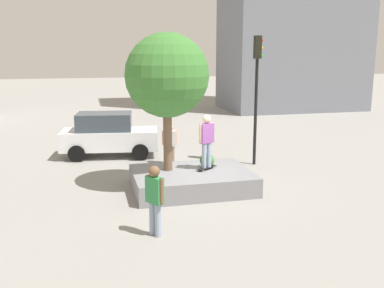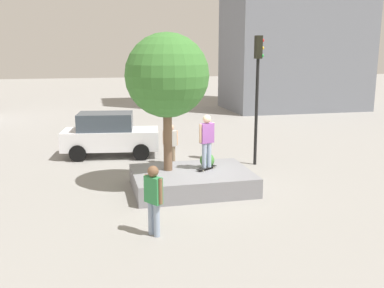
{
  "view_description": "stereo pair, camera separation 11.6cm",
  "coord_description": "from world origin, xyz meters",
  "px_view_note": "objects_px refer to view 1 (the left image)",
  "views": [
    {
      "loc": [
        -3.35,
        -13.11,
        4.44
      ],
      "look_at": [
        -0.14,
        0.04,
        1.51
      ],
      "focal_mm": 40.79,
      "sensor_mm": 36.0,
      "label": 1
    },
    {
      "loc": [
        -3.24,
        -13.14,
        4.44
      ],
      "look_at": [
        -0.14,
        0.04,
        1.51
      ],
      "focal_mm": 40.79,
      "sensor_mm": 36.0,
      "label": 2
    }
  ],
  "objects_px": {
    "plaza_tree": "(167,76)",
    "skateboarder": "(207,137)",
    "planter_ledge": "(192,180)",
    "skateboard": "(206,168)",
    "bystander_watching": "(169,141)",
    "traffic_light_corner": "(257,79)",
    "police_car": "(108,134)",
    "pedestrian_crossing": "(170,142)",
    "passerby_with_bag": "(155,196)"
  },
  "relations": [
    {
      "from": "plaza_tree",
      "to": "traffic_light_corner",
      "type": "relative_size",
      "value": 0.88
    },
    {
      "from": "skateboard",
      "to": "bystander_watching",
      "type": "height_order",
      "value": "bystander_watching"
    },
    {
      "from": "plaza_tree",
      "to": "bystander_watching",
      "type": "distance_m",
      "value": 4.16
    },
    {
      "from": "planter_ledge",
      "to": "skateboard",
      "type": "height_order",
      "value": "skateboard"
    },
    {
      "from": "skateboarder",
      "to": "traffic_light_corner",
      "type": "distance_m",
      "value": 3.97
    },
    {
      "from": "planter_ledge",
      "to": "pedestrian_crossing",
      "type": "bearing_deg",
      "value": 91.95
    },
    {
      "from": "police_car",
      "to": "pedestrian_crossing",
      "type": "relative_size",
      "value": 2.56
    },
    {
      "from": "passerby_with_bag",
      "to": "plaza_tree",
      "type": "bearing_deg",
      "value": 74.51
    },
    {
      "from": "planter_ledge",
      "to": "bystander_watching",
      "type": "distance_m",
      "value": 3.46
    },
    {
      "from": "plaza_tree",
      "to": "police_car",
      "type": "bearing_deg",
      "value": 108.4
    },
    {
      "from": "police_car",
      "to": "planter_ledge",
      "type": "bearing_deg",
      "value": -65.83
    },
    {
      "from": "pedestrian_crossing",
      "to": "passerby_with_bag",
      "type": "xyz_separation_m",
      "value": [
        -1.61,
        -6.4,
        0.07
      ]
    },
    {
      "from": "police_car",
      "to": "bystander_watching",
      "type": "xyz_separation_m",
      "value": [
        2.25,
        -1.86,
        -0.03
      ]
    },
    {
      "from": "skateboarder",
      "to": "police_car",
      "type": "bearing_deg",
      "value": 119.16
    },
    {
      "from": "planter_ledge",
      "to": "passerby_with_bag",
      "type": "relative_size",
      "value": 2.14
    },
    {
      "from": "skateboarder",
      "to": "passerby_with_bag",
      "type": "relative_size",
      "value": 0.98
    },
    {
      "from": "plaza_tree",
      "to": "skateboard",
      "type": "relative_size",
      "value": 5.61
    },
    {
      "from": "planter_ledge",
      "to": "passerby_with_bag",
      "type": "xyz_separation_m",
      "value": [
        -1.72,
        -3.27,
        0.71
      ]
    },
    {
      "from": "planter_ledge",
      "to": "plaza_tree",
      "type": "distance_m",
      "value": 3.44
    },
    {
      "from": "plaza_tree",
      "to": "skateboard",
      "type": "distance_m",
      "value": 3.23
    },
    {
      "from": "pedestrian_crossing",
      "to": "bystander_watching",
      "type": "distance_m",
      "value": 0.28
    },
    {
      "from": "skateboarder",
      "to": "traffic_light_corner",
      "type": "height_order",
      "value": "traffic_light_corner"
    },
    {
      "from": "passerby_with_bag",
      "to": "skateboard",
      "type": "bearing_deg",
      "value": 56.5
    },
    {
      "from": "skateboarder",
      "to": "bystander_watching",
      "type": "distance_m",
      "value": 3.44
    },
    {
      "from": "pedestrian_crossing",
      "to": "passerby_with_bag",
      "type": "bearing_deg",
      "value": -104.15
    },
    {
      "from": "police_car",
      "to": "bystander_watching",
      "type": "relative_size",
      "value": 2.64
    },
    {
      "from": "traffic_light_corner",
      "to": "passerby_with_bag",
      "type": "xyz_separation_m",
      "value": [
        -4.89,
        -5.8,
        -2.34
      ]
    },
    {
      "from": "police_car",
      "to": "plaza_tree",
      "type": "bearing_deg",
      "value": -71.6
    },
    {
      "from": "pedestrian_crossing",
      "to": "skateboard",
      "type": "bearing_deg",
      "value": -78.39
    },
    {
      "from": "bystander_watching",
      "to": "traffic_light_corner",
      "type": "bearing_deg",
      "value": -14.87
    },
    {
      "from": "skateboard",
      "to": "traffic_light_corner",
      "type": "height_order",
      "value": "traffic_light_corner"
    },
    {
      "from": "police_car",
      "to": "skateboarder",
      "type": "bearing_deg",
      "value": -60.84
    },
    {
      "from": "passerby_with_bag",
      "to": "police_car",
      "type": "bearing_deg",
      "value": 94.31
    },
    {
      "from": "planter_ledge",
      "to": "passerby_with_bag",
      "type": "distance_m",
      "value": 3.76
    },
    {
      "from": "traffic_light_corner",
      "to": "bystander_watching",
      "type": "height_order",
      "value": "traffic_light_corner"
    },
    {
      "from": "plaza_tree",
      "to": "passerby_with_bag",
      "type": "xyz_separation_m",
      "value": [
        -1.0,
        -3.6,
        -2.63
      ]
    },
    {
      "from": "police_car",
      "to": "passerby_with_bag",
      "type": "distance_m",
      "value": 8.56
    },
    {
      "from": "planter_ledge",
      "to": "police_car",
      "type": "xyz_separation_m",
      "value": [
        -2.36,
        5.26,
        0.64
      ]
    },
    {
      "from": "skateboard",
      "to": "passerby_with_bag",
      "type": "bearing_deg",
      "value": -123.5
    },
    {
      "from": "planter_ledge",
      "to": "skateboarder",
      "type": "distance_m",
      "value": 1.47
    },
    {
      "from": "skateboard",
      "to": "passerby_with_bag",
      "type": "distance_m",
      "value": 4.06
    },
    {
      "from": "police_car",
      "to": "pedestrian_crossing",
      "type": "distance_m",
      "value": 3.1
    },
    {
      "from": "plaza_tree",
      "to": "planter_ledge",
      "type": "bearing_deg",
      "value": -24.65
    },
    {
      "from": "traffic_light_corner",
      "to": "passerby_with_bag",
      "type": "bearing_deg",
      "value": -130.1
    },
    {
      "from": "plaza_tree",
      "to": "police_car",
      "type": "xyz_separation_m",
      "value": [
        -1.64,
        4.93,
        -2.71
      ]
    },
    {
      "from": "traffic_light_corner",
      "to": "plaza_tree",
      "type": "bearing_deg",
      "value": -150.45
    },
    {
      "from": "traffic_light_corner",
      "to": "bystander_watching",
      "type": "xyz_separation_m",
      "value": [
        -3.28,
        0.87,
        -2.44
      ]
    },
    {
      "from": "plaza_tree",
      "to": "skateboarder",
      "type": "height_order",
      "value": "plaza_tree"
    },
    {
      "from": "planter_ledge",
      "to": "plaza_tree",
      "type": "relative_size",
      "value": 0.86
    },
    {
      "from": "police_car",
      "to": "passerby_with_bag",
      "type": "bearing_deg",
      "value": -85.69
    }
  ]
}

